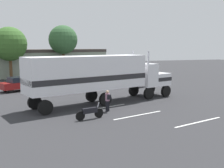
# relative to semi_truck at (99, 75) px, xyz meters

# --- Properties ---
(ground_plane) EXTENTS (120.00, 120.00, 0.00)m
(ground_plane) POSITION_rel_semi_truck_xyz_m (4.89, 1.76, -2.52)
(ground_plane) COLOR #2D2D30
(lane_stripe_near) EXTENTS (4.21, 1.58, 0.01)m
(lane_stripe_near) POSITION_rel_semi_truck_xyz_m (-0.14, -1.74, -2.52)
(lane_stripe_near) COLOR silver
(lane_stripe_near) RESTS_ON ground_plane
(lane_stripe_mid) EXTENTS (4.27, 1.37, 0.01)m
(lane_stripe_mid) POSITION_rel_semi_truck_xyz_m (1.52, -4.88, -2.52)
(lane_stripe_mid) COLOR silver
(lane_stripe_mid) RESTS_ON ground_plane
(lane_stripe_far) EXTENTS (4.30, 1.27, 0.01)m
(lane_stripe_far) POSITION_rel_semi_truck_xyz_m (4.50, -7.83, -2.52)
(lane_stripe_far) COLOR silver
(lane_stripe_far) RESTS_ON ground_plane
(semi_truck) EXTENTS (14.26, 6.53, 4.50)m
(semi_truck) POSITION_rel_semi_truck_xyz_m (0.00, 0.00, 0.00)
(semi_truck) COLOR white
(semi_truck) RESTS_ON ground_plane
(person_bystander) EXTENTS (0.39, 0.48, 1.63)m
(person_bystander) POSITION_rel_semi_truck_xyz_m (-0.22, -3.03, -1.63)
(person_bystander) COLOR black
(person_bystander) RESTS_ON ground_plane
(parked_bus) EXTENTS (11.18, 6.34, 3.40)m
(parked_bus) POSITION_rel_semi_truck_xyz_m (2.80, 14.22, -0.46)
(parked_bus) COLOR silver
(parked_bus) RESTS_ON ground_plane
(parked_car) EXTENTS (4.75, 3.44, 1.57)m
(parked_car) POSITION_rel_semi_truck_xyz_m (-6.42, 9.44, -1.72)
(parked_car) COLOR maroon
(parked_car) RESTS_ON ground_plane
(motorcycle) EXTENTS (2.06, 0.64, 1.12)m
(motorcycle) POSITION_rel_semi_truck_xyz_m (-2.06, -4.78, -2.04)
(motorcycle) COLOR black
(motorcycle) RESTS_ON ground_plane
(tree_left) EXTENTS (4.73, 4.73, 8.37)m
(tree_left) POSITION_rel_semi_truck_xyz_m (0.58, 23.03, 3.45)
(tree_left) COLOR brown
(tree_left) RESTS_ON ground_plane
(tree_center) EXTENTS (4.98, 4.98, 7.77)m
(tree_center) POSITION_rel_semi_truck_xyz_m (-7.63, 20.49, 2.74)
(tree_center) COLOR brown
(tree_center) RESTS_ON ground_plane
(building_backdrop) EXTENTS (22.96, 12.21, 4.41)m
(building_backdrop) POSITION_rel_semi_truck_xyz_m (-2.25, 26.40, -0.12)
(building_backdrop) COLOR gray
(building_backdrop) RESTS_ON ground_plane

